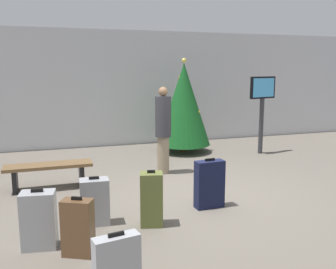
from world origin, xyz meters
TOP-DOWN VIEW (x-y plane):
  - ground_plane at (0.00, 0.00)m, footprint 16.00×16.00m
  - back_wall at (0.00, 4.89)m, footprint 16.00×0.20m
  - holiday_tree at (1.05, 3.35)m, footprint 1.44×1.44m
  - flight_info_kiosk at (2.96, 2.54)m, footprint 0.83×0.28m
  - waiting_bench at (-2.47, 1.17)m, footprint 1.60×0.44m
  - traveller_0 at (-0.10, 1.52)m, footprint 0.43×0.43m
  - suitcase_0 at (-2.17, -1.62)m, footprint 0.42×0.35m
  - suitcase_1 at (-2.62, -1.27)m, footprint 0.46×0.34m
  - suitcase_2 at (0.01, -0.66)m, footprint 0.49×0.22m
  - suitcase_3 at (-1.08, -1.05)m, footprint 0.38×0.33m
  - suitcase_4 at (-1.86, -0.76)m, footprint 0.43×0.29m
  - suitcase_5 at (-1.84, -2.44)m, footprint 0.51×0.25m

SIDE VIEW (x-z plane):
  - ground_plane at x=0.00m, z-range 0.00..0.00m
  - suitcase_5 at x=-1.84m, z-range -0.02..0.58m
  - suitcase_4 at x=-1.86m, z-range -0.02..0.70m
  - suitcase_0 at x=-2.17m, z-range -0.02..0.73m
  - waiting_bench at x=-2.47m, z-range 0.12..0.60m
  - suitcase_1 at x=-2.62m, z-range -0.02..0.76m
  - suitcase_2 at x=0.01m, z-range -0.02..0.80m
  - suitcase_3 at x=-1.08m, z-range -0.02..0.81m
  - traveller_0 at x=-0.10m, z-range 0.06..1.93m
  - holiday_tree at x=1.05m, z-range 0.05..2.57m
  - flight_info_kiosk at x=2.96m, z-range 0.40..2.44m
  - back_wall at x=0.00m, z-range 0.00..3.34m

